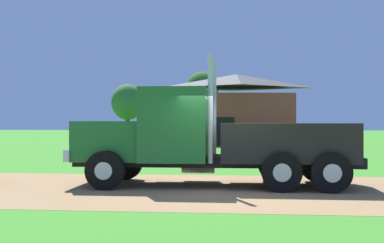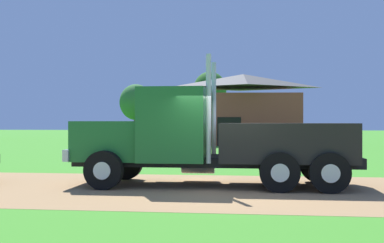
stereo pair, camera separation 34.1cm
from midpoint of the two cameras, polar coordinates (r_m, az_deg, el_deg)
name	(u,v)px [view 1 (the left image)]	position (r m, az deg, el deg)	size (l,w,h in m)	color
ground_plane	(226,190)	(13.37, 3.25, -7.83)	(200.00, 200.00, 0.00)	#3A8424
dirt_track	(226,189)	(13.37, 3.25, -7.81)	(120.00, 7.00, 0.01)	#96724A
truck_foreground_white	(210,141)	(14.10, 1.44, -2.21)	(8.07, 2.76, 3.62)	black
shed_building	(236,111)	(40.35, 4.89, 1.25)	(9.56, 6.47, 5.71)	brown
tree_mid	(128,102)	(56.48, -7.59, 2.21)	(3.70, 3.70, 6.13)	#513823
tree_right	(202,90)	(53.90, 0.98, 3.61)	(3.62, 3.62, 7.32)	#513823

